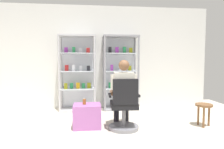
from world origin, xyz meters
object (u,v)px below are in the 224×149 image
seated_shopkeeper (123,90)px  display_cabinet_left (78,72)px  storage_crate (87,116)px  wooden_stool (204,109)px  tea_glass (84,102)px  display_cabinet_right (120,72)px  office_chair (124,109)px

seated_shopkeeper → display_cabinet_left: bearing=122.1°
storage_crate → wooden_stool: storage_crate is taller
display_cabinet_left → tea_glass: (0.19, -1.40, -0.47)m
display_cabinet_right → wooden_stool: size_ratio=4.35×
office_chair → tea_glass: office_chair is taller
display_cabinet_left → seated_shopkeeper: (0.92, -1.47, -0.25)m
tea_glass → wooden_stool: bearing=-5.1°
office_chair → seated_shopkeeper: bearing=87.4°
seated_shopkeeper → office_chair: bearing=-92.6°
display_cabinet_left → wooden_stool: display_cabinet_left is taller
storage_crate → display_cabinet_right: bearing=58.7°
office_chair → seated_shopkeeper: seated_shopkeeper is taller
tea_glass → storage_crate: bearing=-15.3°
display_cabinet_left → tea_glass: size_ratio=18.18×
display_cabinet_left → tea_glass: 1.48m
display_cabinet_right → wooden_stool: bearing=-49.1°
wooden_stool → tea_glass: bearing=174.9°
display_cabinet_right → office_chair: bearing=-96.4°
tea_glass → wooden_stool: (2.30, -0.21, -0.15)m
display_cabinet_right → tea_glass: display_cabinet_right is taller
display_cabinet_left → wooden_stool: size_ratio=4.35×
storage_crate → wooden_stool: (2.25, -0.19, 0.13)m
office_chair → storage_crate: size_ratio=1.85×
display_cabinet_left → wooden_stool: (2.49, -1.60, -0.61)m
display_cabinet_left → storage_crate: bearing=-80.3°
display_cabinet_left → office_chair: bearing=-60.7°
tea_glass → seated_shopkeeper: bearing=-5.9°
display_cabinet_left → display_cabinet_right: same height
seated_shopkeeper → storage_crate: (-0.68, 0.06, -0.49)m
seated_shopkeeper → wooden_stool: bearing=-4.7°
seated_shopkeeper → tea_glass: seated_shopkeeper is taller
office_chair → seated_shopkeeper: size_ratio=0.74×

